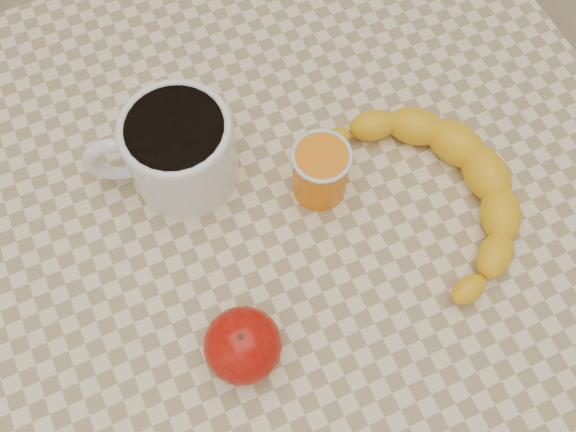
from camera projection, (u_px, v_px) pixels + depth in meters
name	position (u px, v px, depth m)	size (l,w,h in m)	color
ground	(288.00, 365.00, 1.35)	(3.00, 3.00, 0.00)	tan
table	(288.00, 253.00, 0.74)	(0.80, 0.80, 0.75)	beige
coffee_mug	(177.00, 149.00, 0.64)	(0.17, 0.14, 0.09)	white
orange_juice_glass	(320.00, 171.00, 0.65)	(0.06, 0.06, 0.07)	orange
apple	(243.00, 345.00, 0.58)	(0.09, 0.09, 0.07)	#8B0604
banana	(434.00, 191.00, 0.65)	(0.20, 0.28, 0.04)	gold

